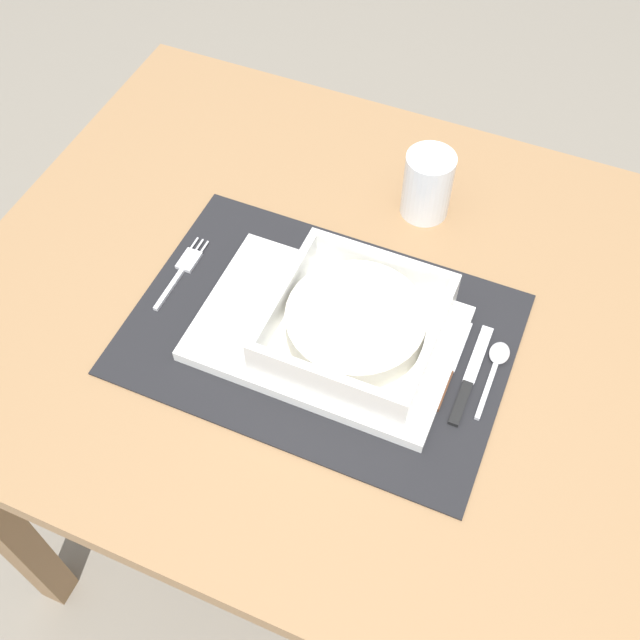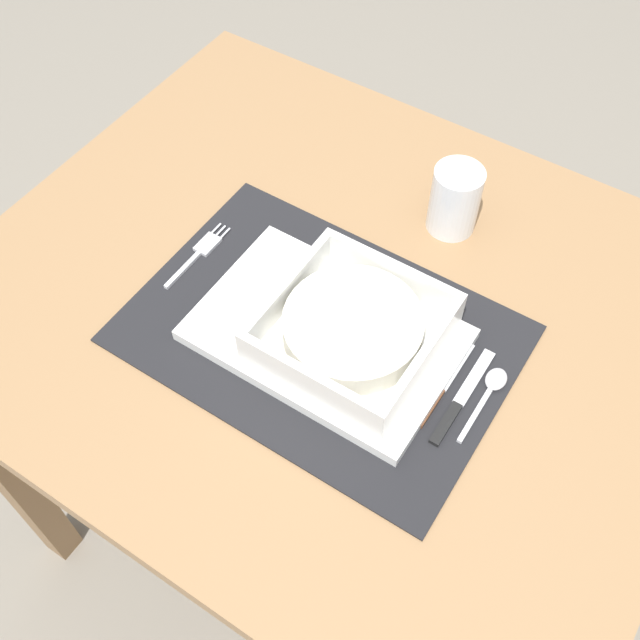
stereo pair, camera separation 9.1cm
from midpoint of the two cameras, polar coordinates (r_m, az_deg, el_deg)
ground_plane at (r=1.61m, az=2.22°, el=-14.48°), size 6.00×6.00×0.00m
dining_table at (r=1.05m, az=3.30°, el=-2.12°), size 0.92×0.77×0.73m
placemat at (r=0.93m, az=2.78°, el=-1.22°), size 0.46×0.32×0.00m
serving_plate at (r=0.92m, az=3.29°, el=-1.28°), size 0.31×0.20×0.02m
porridge_bowl at (r=0.89m, az=5.36°, el=-0.94°), size 0.19×0.19×0.05m
fork at (r=1.01m, az=-6.33°, el=4.96°), size 0.02×0.13×0.00m
spoon at (r=0.92m, az=15.54°, el=-4.89°), size 0.02×0.11×0.01m
butter_knife at (r=0.90m, az=13.20°, el=-6.19°), size 0.01×0.14×0.01m
bread_knife at (r=0.90m, az=11.87°, el=-5.23°), size 0.01×0.13×0.01m
drinking_glass at (r=1.04m, az=12.48°, el=8.37°), size 0.07×0.07×0.10m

